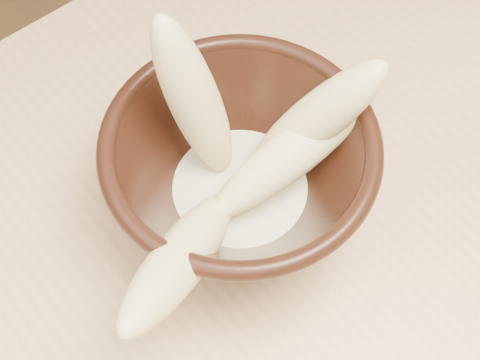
% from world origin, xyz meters
% --- Properties ---
extents(table, '(1.20, 0.80, 0.75)m').
position_xyz_m(table, '(0.00, 0.00, 0.67)').
color(table, '#E2B07C').
rests_on(table, ground).
extents(bowl, '(0.19, 0.19, 0.10)m').
position_xyz_m(bowl, '(-0.07, 0.13, 0.81)').
color(bowl, black).
rests_on(bowl, table).
extents(milk_puddle, '(0.11, 0.11, 0.01)m').
position_xyz_m(milk_puddle, '(-0.07, 0.13, 0.78)').
color(milk_puddle, beige).
rests_on(milk_puddle, bowl).
extents(banana_upright, '(0.06, 0.08, 0.15)m').
position_xyz_m(banana_upright, '(-0.08, 0.17, 0.86)').
color(banana_upright, '#E8D789').
rests_on(banana_upright, bowl).
extents(banana_left, '(0.15, 0.10, 0.12)m').
position_xyz_m(banana_left, '(-0.15, 0.09, 0.83)').
color(banana_left, '#E8D789').
rests_on(banana_left, bowl).
extents(banana_right, '(0.11, 0.08, 0.13)m').
position_xyz_m(banana_right, '(-0.02, 0.11, 0.84)').
color(banana_right, '#E8D789').
rests_on(banana_right, bowl).
extents(banana_across, '(0.15, 0.05, 0.08)m').
position_xyz_m(banana_across, '(-0.04, 0.11, 0.83)').
color(banana_across, '#E8D789').
rests_on(banana_across, bowl).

